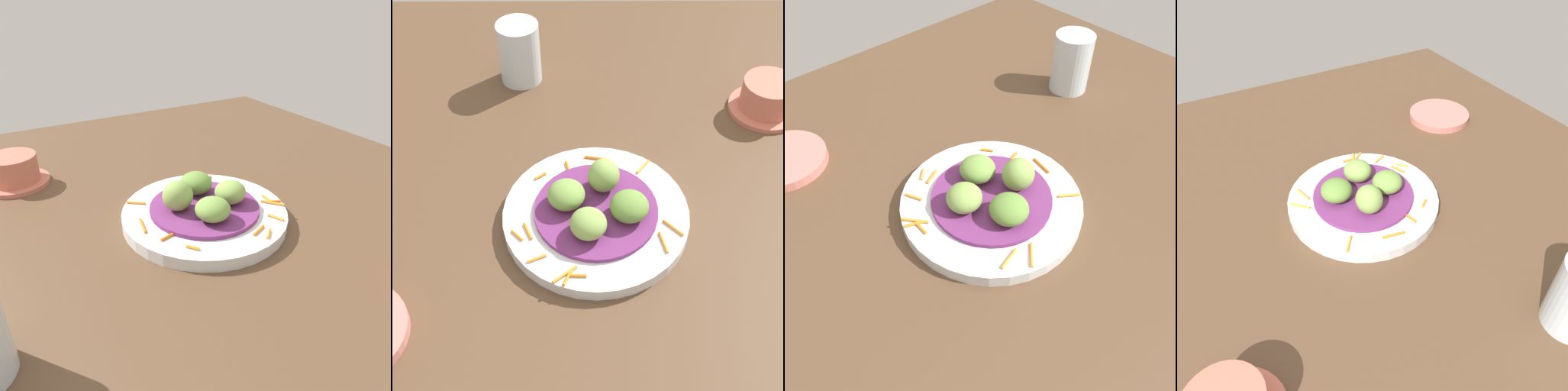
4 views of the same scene
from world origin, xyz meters
TOP-DOWN VIEW (x-y plane):
  - table_surface at (0.00, 0.00)cm, footprint 110.00×110.00cm
  - main_plate at (-2.37, 4.26)cm, footprint 24.93×24.93cm
  - cabbage_bed at (-2.37, 4.26)cm, footprint 16.52×16.52cm
  - carrot_garnish at (-3.98, 5.34)cm, footprint 22.12×22.41cm
  - guac_scoop_left at (-3.42, 0.34)cm, footprint 6.89×6.88cm
  - guac_scoop_center at (1.55, 3.21)cm, footprint 5.46×5.28cm
  - guac_scoop_right at (-1.32, 8.19)cm, footprint 6.94×6.91cm
  - guac_scoop_back at (-6.29, 5.31)cm, footprint 5.85×5.80cm
  - water_glass at (29.46, 16.53)cm, footprint 6.96×6.96cm

SIDE VIEW (x-z plane):
  - table_surface at x=0.00cm, z-range 0.00..2.00cm
  - main_plate at x=-2.37cm, z-range 2.00..3.88cm
  - carrot_garnish at x=-3.98cm, z-range 3.88..4.28cm
  - cabbage_bed at x=-2.37cm, z-range 3.88..4.55cm
  - guac_scoop_right at x=-1.32cm, z-range 4.55..7.89cm
  - guac_scoop_left at x=-3.42cm, z-range 4.55..7.99cm
  - guac_scoop_back at x=-6.29cm, z-range 4.55..8.04cm
  - guac_scoop_center at x=1.55cm, z-range 4.55..9.15cm
  - water_glass at x=29.46cm, z-range 2.00..12.40cm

